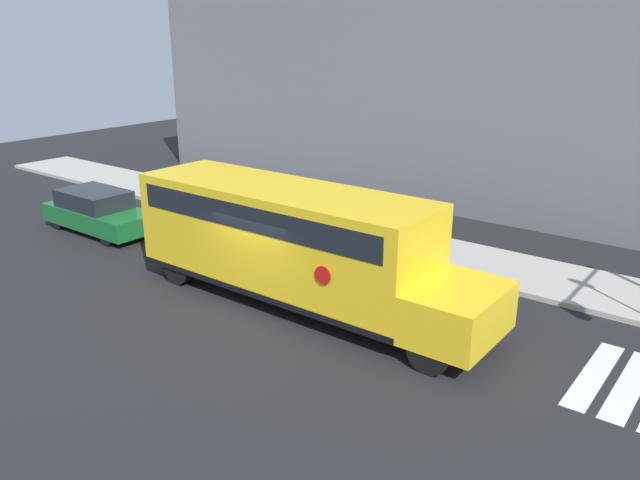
{
  "coord_description": "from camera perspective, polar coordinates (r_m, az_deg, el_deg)",
  "views": [
    {
      "loc": [
        10.26,
        -10.72,
        6.96
      ],
      "look_at": [
        0.86,
        1.53,
        1.7
      ],
      "focal_mm": 35.0,
      "sensor_mm": 36.0,
      "label": 1
    }
  ],
  "objects": [
    {
      "name": "building_backdrop",
      "position": [
        25.99,
        14.39,
        12.18
      ],
      "size": [
        32.0,
        4.0,
        8.42
      ],
      "color": "slate",
      "rests_on": "ground"
    },
    {
      "name": "ground_plane",
      "position": [
        16.39,
        -5.67,
        -6.4
      ],
      "size": [
        60.0,
        60.0,
        0.0
      ],
      "primitive_type": "plane",
      "color": "black"
    },
    {
      "name": "parked_car",
      "position": [
        23.7,
        -19.6,
        2.48
      ],
      "size": [
        4.56,
        1.82,
        1.48
      ],
      "color": "#196B2D",
      "rests_on": "ground"
    },
    {
      "name": "sidewalk_strip",
      "position": [
        21.19,
        6.37,
        -0.25
      ],
      "size": [
        44.0,
        3.0,
        0.15
      ],
      "color": "#B2ADA3",
      "rests_on": "ground"
    },
    {
      "name": "school_bus",
      "position": [
        16.24,
        -2.56,
        0.16
      ],
      "size": [
        10.19,
        2.57,
        3.08
      ],
      "color": "yellow",
      "rests_on": "ground"
    }
  ]
}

